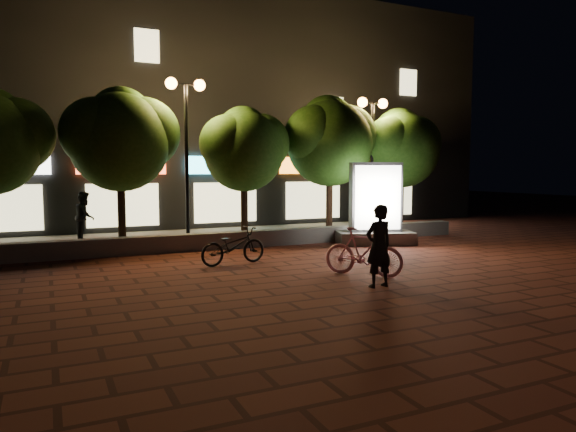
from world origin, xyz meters
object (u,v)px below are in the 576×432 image
tree_far_right (402,145)px  rider (379,246)px  tree_right (330,138)px  scooter_parked (233,246)px  pedestrian (85,216)px  street_lamp_left (186,118)px  ad_kiosk (375,211)px  scooter_pink (363,252)px  tree_mid (245,146)px  street_lamp_right (372,130)px  tree_left (121,136)px

tree_far_right → rider: tree_far_right is taller
tree_right → scooter_parked: 7.34m
scooter_parked → pedestrian: (-3.15, 5.72, 0.42)m
street_lamp_left → scooter_parked: 5.29m
ad_kiosk → scooter_pink: ad_kiosk is taller
street_lamp_left → scooter_pink: bearing=-69.9°
tree_mid → pedestrian: 5.73m
tree_mid → street_lamp_left: bearing=-172.7°
tree_far_right → tree_right: bearing=180.0°
tree_mid → street_lamp_right: street_lamp_right is taller
tree_far_right → ad_kiosk: (-2.96, -2.58, -2.30)m
tree_right → ad_kiosk: tree_right is taller
tree_right → scooter_pink: 8.00m
tree_far_right → pedestrian: size_ratio=2.92×
tree_right → street_lamp_right: tree_right is taller
tree_left → scooter_pink: tree_left is taller
rider → tree_left: bearing=-66.8°
tree_left → tree_far_right: 10.50m
street_lamp_right → rider: (-4.96, -7.63, -3.04)m
street_lamp_right → pedestrian: bearing=169.8°
pedestrian → tree_mid: bearing=-94.4°
ad_kiosk → tree_mid: bearing=143.9°
rider → pedestrian: size_ratio=1.04×
rider → tree_mid: bearing=-93.7°
rider → pedestrian: 10.67m
street_lamp_left → rider: street_lamp_left is taller
tree_left → street_lamp_right: (8.95, -0.26, 0.45)m
tree_mid → street_lamp_left: street_lamp_left is taller
tree_far_right → street_lamp_right: (-1.55, -0.26, 0.53)m
tree_mid → street_lamp_left: 2.22m
street_lamp_right → scooter_pink: bearing=-125.2°
scooter_pink → street_lamp_left: bearing=70.8°
street_lamp_left → scooter_parked: bearing=-87.3°
tree_mid → ad_kiosk: size_ratio=1.66×
tree_right → tree_left: bearing=-180.0°
rider → street_lamp_left: bearing=-78.7°
tree_mid → street_lamp_right: 5.00m
tree_mid → pedestrian: (-5.01, 1.54, -2.32)m
tree_right → rider: (-3.32, -7.89, -2.72)m
pedestrian → tree_left: bearing=-133.8°
tree_mid → rider: bearing=-90.1°
street_lamp_left → tree_far_right: bearing=1.8°
street_lamp_left → tree_right: bearing=2.8°
tree_mid → tree_left: bearing=180.0°
ad_kiosk → scooter_pink: 5.31m
tree_left → street_lamp_right: 8.96m
tree_mid → street_lamp_right: bearing=-3.0°
tree_left → rider: tree_left is taller
tree_far_right → scooter_pink: (-6.16, -6.79, -2.82)m
tree_left → tree_far_right: tree_left is taller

